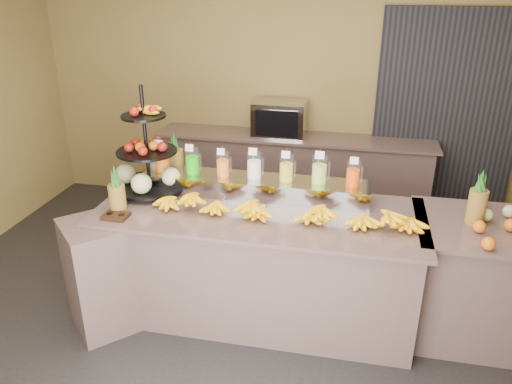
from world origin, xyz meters
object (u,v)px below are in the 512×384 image
(pitcher_tray, at_px, (254,186))
(banana_heap, at_px, (285,208))
(oven_warmer, at_px, (280,119))
(fruit_stand, at_px, (153,165))
(condiment_caddy, at_px, (116,216))
(right_fruit_pile, at_px, (504,225))

(pitcher_tray, xyz_separation_m, banana_heap, (0.31, -0.35, -0.00))
(oven_warmer, bearing_deg, fruit_stand, -113.10)
(fruit_stand, bearing_deg, oven_warmer, 54.33)
(condiment_caddy, xyz_separation_m, right_fruit_pile, (2.74, 0.30, 0.07))
(fruit_stand, bearing_deg, right_fruit_pile, -17.32)
(condiment_caddy, bearing_deg, right_fruit_pile, 6.26)
(pitcher_tray, height_order, fruit_stand, fruit_stand)
(pitcher_tray, bearing_deg, banana_heap, -48.62)
(fruit_stand, distance_m, condiment_caddy, 0.58)
(pitcher_tray, distance_m, condiment_caddy, 1.11)
(fruit_stand, height_order, oven_warmer, fruit_stand)
(banana_heap, height_order, fruit_stand, fruit_stand)
(fruit_stand, bearing_deg, pitcher_tray, -6.28)
(banana_heap, height_order, right_fruit_pile, right_fruit_pile)
(right_fruit_pile, bearing_deg, pitcher_tray, 170.04)
(fruit_stand, relative_size, condiment_caddy, 4.75)
(pitcher_tray, height_order, condiment_caddy, pitcher_tray)
(oven_warmer, bearing_deg, pitcher_tray, -87.32)
(condiment_caddy, relative_size, oven_warmer, 0.32)
(right_fruit_pile, bearing_deg, condiment_caddy, -173.74)
(pitcher_tray, xyz_separation_m, oven_warmer, (-0.07, 1.67, 0.12))
(pitcher_tray, bearing_deg, oven_warmer, 92.42)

